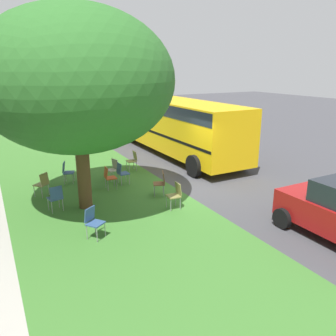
# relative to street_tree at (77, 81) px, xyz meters

# --- Properties ---
(ground) EXTENTS (80.00, 80.00, 0.00)m
(ground) POSITION_rel_street_tree_xyz_m (0.13, -3.77, -4.12)
(ground) COLOR #424247
(grass_verge) EXTENTS (48.00, 6.00, 0.01)m
(grass_verge) POSITION_rel_street_tree_xyz_m (0.13, -0.57, -4.11)
(grass_verge) COLOR #3D752D
(grass_verge) RESTS_ON ground
(street_tree) EXTENTS (5.96, 5.96, 6.33)m
(street_tree) POSITION_rel_street_tree_xyz_m (0.00, 0.00, 0.00)
(street_tree) COLOR brown
(street_tree) RESTS_ON ground
(chair_0) EXTENTS (0.58, 0.58, 0.88)m
(chair_0) POSITION_rel_street_tree_xyz_m (-2.22, 0.38, -3.60)
(chair_0) COLOR #335184
(chair_0) RESTS_ON ground
(chair_1) EXTENTS (0.49, 0.48, 0.88)m
(chair_1) POSITION_rel_street_tree_xyz_m (0.09, 0.94, -3.60)
(chair_1) COLOR #335184
(chair_1) RESTS_ON ground
(chair_2) EXTENTS (0.54, 0.55, 0.88)m
(chair_2) POSITION_rel_street_tree_xyz_m (-0.20, -2.73, -3.60)
(chair_2) COLOR brown
(chair_2) RESTS_ON ground
(chair_3) EXTENTS (0.44, 0.44, 0.88)m
(chair_3) POSITION_rel_street_tree_xyz_m (3.18, -3.04, -3.60)
(chair_3) COLOR olive
(chair_3) RESTS_ON ground
(chair_4) EXTENTS (0.59, 0.59, 0.88)m
(chair_4) POSITION_rel_street_tree_xyz_m (1.71, 1.09, -3.60)
(chair_4) COLOR olive
(chair_4) RESTS_ON ground
(chair_5) EXTENTS (0.43, 0.43, 0.88)m
(chair_5) POSITION_rel_street_tree_xyz_m (1.61, -1.91, -3.60)
(chair_5) COLOR #335184
(chair_5) RESTS_ON ground
(chair_6) EXTENTS (0.51, 0.51, 0.88)m
(chair_6) POSITION_rel_street_tree_xyz_m (2.29, -1.79, -3.60)
(chair_6) COLOR #ADA393
(chair_6) RESTS_ON ground
(chair_7) EXTENTS (0.45, 0.45, 0.88)m
(chair_7) POSITION_rel_street_tree_xyz_m (1.31, -1.27, -3.60)
(chair_7) COLOR #C64C1E
(chair_7) RESTS_ON ground
(chair_8) EXTENTS (0.54, 0.54, 0.88)m
(chair_8) POSITION_rel_street_tree_xyz_m (2.80, -0.01, -3.60)
(chair_8) COLOR #335184
(chair_8) RESTS_ON ground
(chair_9) EXTENTS (0.45, 0.45, 0.88)m
(chair_9) POSITION_rel_street_tree_xyz_m (-1.51, -2.59, -3.60)
(chair_9) COLOR olive
(chair_9) RESTS_ON ground
(school_bus) EXTENTS (10.40, 2.80, 2.88)m
(school_bus) POSITION_rel_street_tree_xyz_m (5.05, -6.22, -2.36)
(school_bus) COLOR yellow
(school_bus) RESTS_ON ground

